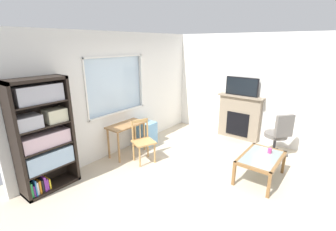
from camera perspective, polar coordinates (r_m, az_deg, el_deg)
ground at (r=4.59m, az=8.02°, el=-15.07°), size 5.87×5.41×0.02m
wall_back_with_window at (r=5.44m, az=-11.88°, el=4.85°), size 4.87×0.15×2.65m
wall_right at (r=6.29m, az=20.11°, el=6.09°), size 0.12×4.61×2.65m
bookshelf at (r=4.39m, az=-27.97°, el=-4.19°), size 0.90×0.38×1.92m
desk_under_window at (r=5.30m, az=-9.99°, el=-3.40°), size 0.87×0.43×0.72m
wooden_chair at (r=4.99m, az=-6.08°, el=-6.11°), size 0.54×0.52×0.90m
plastic_drawer_unit at (r=5.90m, az=-5.13°, el=-4.19°), size 0.35×0.40×0.56m
fireplace at (r=6.40m, az=16.82°, el=-0.34°), size 0.26×1.16×1.15m
tv at (r=6.20m, az=17.40°, el=6.70°), size 0.06×0.82×0.46m
office_chair at (r=5.66m, az=25.19°, el=-3.83°), size 0.62×0.61×1.00m
coffee_table at (r=4.69m, az=21.54°, el=-9.87°), size 1.02×0.64×0.46m
sippy_cup at (r=4.84m, az=23.36°, el=-7.80°), size 0.07×0.07×0.09m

